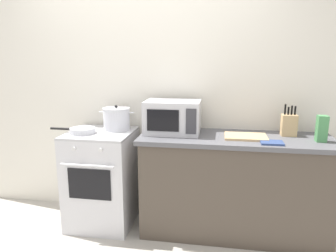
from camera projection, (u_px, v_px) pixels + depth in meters
back_wall at (174, 94)px, 3.13m from camera, size 4.40×0.10×2.50m
lower_cabinet_right at (233, 188)px, 2.87m from camera, size 1.64×0.56×0.88m
countertop_right at (236, 139)px, 2.77m from camera, size 1.70×0.60×0.04m
stove at (102, 178)px, 3.05m from camera, size 0.60×0.64×0.92m
stock_pot at (117, 119)px, 3.03m from camera, size 0.34×0.26×0.24m
frying_pan at (82, 131)px, 2.89m from camera, size 0.43×0.23×0.05m
microwave at (173, 117)px, 2.88m from camera, size 0.50×0.37×0.30m
cutting_board at (246, 137)px, 2.73m from camera, size 0.36×0.26×0.02m
knife_block at (289, 125)px, 2.79m from camera, size 0.13×0.10×0.28m
pasta_box at (322, 129)px, 2.59m from camera, size 0.08×0.08×0.22m
oven_mitt at (272, 143)px, 2.55m from camera, size 0.18×0.14×0.02m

